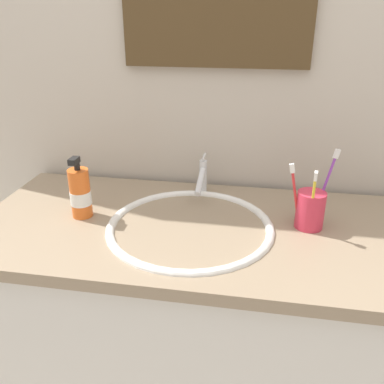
{
  "coord_description": "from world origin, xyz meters",
  "views": [
    {
      "loc": [
        0.15,
        -0.96,
        1.45
      ],
      "look_at": [
        -0.02,
        0.02,
        1.0
      ],
      "focal_mm": 38.44,
      "sensor_mm": 36.0,
      "label": 1
    }
  ],
  "objects_px": {
    "toothbrush_red": "(295,191)",
    "toothbrush_purple": "(326,183)",
    "soap_dispenser": "(80,193)",
    "faucet": "(202,177)",
    "toothbrush_yellow": "(313,197)",
    "toothbrush_cup": "(310,210)"
  },
  "relations": [
    {
      "from": "toothbrush_purple",
      "to": "soap_dispenser",
      "type": "bearing_deg",
      "value": -174.04
    },
    {
      "from": "soap_dispenser",
      "to": "faucet",
      "type": "bearing_deg",
      "value": 32.67
    },
    {
      "from": "toothbrush_red",
      "to": "toothbrush_yellow",
      "type": "relative_size",
      "value": 1.0
    },
    {
      "from": "toothbrush_red",
      "to": "toothbrush_yellow",
      "type": "bearing_deg",
      "value": -34.17
    },
    {
      "from": "faucet",
      "to": "toothbrush_purple",
      "type": "distance_m",
      "value": 0.37
    },
    {
      "from": "toothbrush_purple",
      "to": "toothbrush_yellow",
      "type": "distance_m",
      "value": 0.07
    },
    {
      "from": "toothbrush_red",
      "to": "soap_dispenser",
      "type": "distance_m",
      "value": 0.58
    },
    {
      "from": "faucet",
      "to": "soap_dispenser",
      "type": "relative_size",
      "value": 0.87
    },
    {
      "from": "toothbrush_cup",
      "to": "toothbrush_red",
      "type": "height_order",
      "value": "toothbrush_red"
    },
    {
      "from": "faucet",
      "to": "toothbrush_purple",
      "type": "bearing_deg",
      "value": -20.68
    },
    {
      "from": "toothbrush_purple",
      "to": "toothbrush_yellow",
      "type": "bearing_deg",
      "value": -121.8
    },
    {
      "from": "toothbrush_yellow",
      "to": "soap_dispenser",
      "type": "relative_size",
      "value": 0.98
    },
    {
      "from": "faucet",
      "to": "toothbrush_yellow",
      "type": "height_order",
      "value": "toothbrush_yellow"
    },
    {
      "from": "toothbrush_red",
      "to": "toothbrush_yellow",
      "type": "height_order",
      "value": "same"
    },
    {
      "from": "toothbrush_red",
      "to": "toothbrush_purple",
      "type": "height_order",
      "value": "toothbrush_purple"
    },
    {
      "from": "toothbrush_cup",
      "to": "toothbrush_purple",
      "type": "xyz_separation_m",
      "value": [
        0.03,
        0.02,
        0.07
      ]
    },
    {
      "from": "toothbrush_cup",
      "to": "toothbrush_red",
      "type": "xyz_separation_m",
      "value": [
        -0.05,
        -0.0,
        0.05
      ]
    },
    {
      "from": "toothbrush_cup",
      "to": "toothbrush_red",
      "type": "bearing_deg",
      "value": -174.58
    },
    {
      "from": "faucet",
      "to": "toothbrush_cup",
      "type": "bearing_deg",
      "value": -26.51
    },
    {
      "from": "toothbrush_cup",
      "to": "toothbrush_purple",
      "type": "bearing_deg",
      "value": 35.92
    },
    {
      "from": "toothbrush_red",
      "to": "toothbrush_purple",
      "type": "relative_size",
      "value": 0.84
    },
    {
      "from": "toothbrush_red",
      "to": "soap_dispenser",
      "type": "xyz_separation_m",
      "value": [
        -0.58,
        -0.04,
        -0.03
      ]
    }
  ]
}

